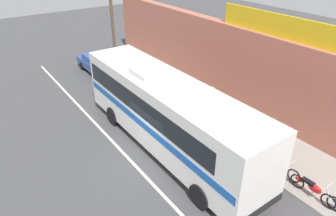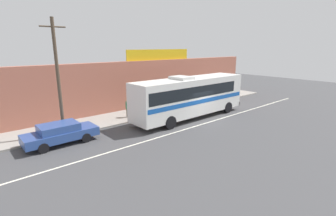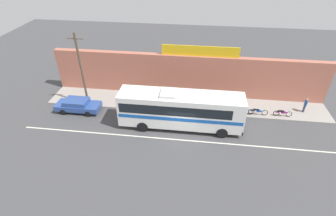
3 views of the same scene
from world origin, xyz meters
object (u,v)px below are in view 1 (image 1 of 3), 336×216
intercity_bus (166,110)px  utility_pole (112,17)px  motorcycle_red (312,188)px  pedestrian_far_left (170,81)px  motorcycle_blue (280,165)px  parked_car (99,64)px  pedestrian_near_shop (212,98)px

intercity_bus → utility_pole: 10.67m
motorcycle_red → pedestrian_far_left: 10.62m
intercity_bus → pedestrian_far_left: intercity_bus is taller
motorcycle_blue → pedestrian_far_left: (-8.99, 0.61, 0.50)m
parked_car → motorcycle_red: size_ratio=2.35×
parked_car → pedestrian_near_shop: (9.74, 2.70, 0.36)m
pedestrian_far_left → parked_car: bearing=-161.7°
utility_pole → motorcycle_blue: utility_pole is taller
intercity_bus → motorcycle_red: bearing=22.7°
intercity_bus → motorcycle_blue: (4.66, 2.79, -1.50)m
intercity_bus → parked_car: 10.90m
pedestrian_near_shop → utility_pole: bearing=-170.6°
motorcycle_red → pedestrian_near_shop: bearing=169.5°
utility_pole → pedestrian_far_left: size_ratio=4.91×
intercity_bus → utility_pole: (-10.16, 2.45, 2.16)m
pedestrian_far_left → utility_pole: bearing=-170.8°
motorcycle_red → pedestrian_near_shop: size_ratio=1.18×
utility_pole → motorcycle_blue: bearing=1.3°
intercity_bus → pedestrian_far_left: bearing=141.9°
motorcycle_red → pedestrian_far_left: (-10.58, 0.77, 0.50)m
motorcycle_blue → pedestrian_far_left: size_ratio=1.20×
utility_pole → pedestrian_near_shop: utility_pole is taller
utility_pole → motorcycle_blue: size_ratio=4.09×
motorcycle_red → intercity_bus: bearing=-157.3°
utility_pole → motorcycle_red: (16.41, 0.17, -3.66)m
parked_car → motorcycle_blue: (15.40, 1.52, -0.17)m
utility_pole → pedestrian_near_shop: bearing=9.4°
utility_pole → pedestrian_near_shop: 9.79m
intercity_bus → parked_car: size_ratio=2.52×
motorcycle_blue → motorcycle_red: bearing=-6.0°
utility_pole → pedestrian_far_left: (5.83, 0.94, -3.15)m
intercity_bus → pedestrian_far_left: 5.59m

